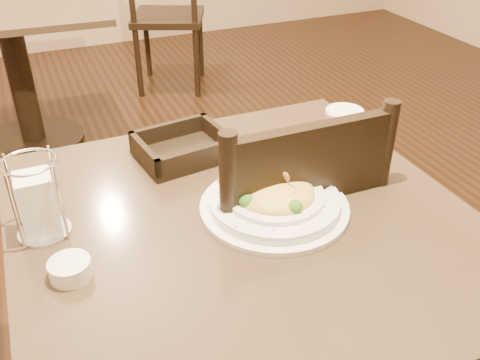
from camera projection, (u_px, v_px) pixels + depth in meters
name	position (u px, v px, depth m)	size (l,w,h in m)	color
main_table	(243.00, 302.00, 1.20)	(0.90, 0.90, 0.73)	black
background_table	(14.00, 52.00, 2.62)	(0.94, 0.94, 0.73)	black
dining_chair_near	(277.00, 250.00, 1.35)	(0.42, 0.42, 0.93)	black
dining_chair_far	(167.00, 12.00, 3.25)	(0.55, 0.55, 0.93)	black
pasta_bowl	(274.00, 198.00, 1.08)	(0.34, 0.31, 0.10)	white
drink_glass	(341.00, 140.00, 1.20)	(0.16, 0.16, 0.15)	white
bread_basket	(183.00, 149.00, 1.27)	(0.23, 0.19, 0.06)	black
napkin_caddy	(38.00, 203.00, 1.00)	(0.10, 0.10, 0.16)	silver
side_plate	(254.00, 160.00, 1.26)	(0.15, 0.15, 0.01)	white
butter_ramekin	(70.00, 269.00, 0.92)	(0.07, 0.07, 0.03)	white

